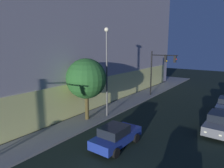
% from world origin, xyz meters
% --- Properties ---
extents(modern_building, '(37.65, 24.07, 18.31)m').
position_xyz_m(modern_building, '(15.32, 20.79, 9.08)').
color(modern_building, '#4C4C51').
rests_on(modern_building, ground).
extents(traffic_light_far_corner, '(0.47, 3.77, 6.47)m').
position_xyz_m(traffic_light_far_corner, '(20.67, 5.05, 4.63)').
color(traffic_light_far_corner, black).
rests_on(traffic_light_far_corner, sidewalk_corner).
extents(street_lamp_sidewalk, '(0.44, 0.44, 8.98)m').
position_xyz_m(street_lamp_sidewalk, '(9.60, 6.30, 5.70)').
color(street_lamp_sidewalk, '#595959').
rests_on(street_lamp_sidewalk, sidewalk_corner).
extents(sidewalk_tree, '(3.90, 3.90, 6.06)m').
position_xyz_m(sidewalk_tree, '(7.61, 7.29, 4.24)').
color(sidewalk_tree, '#473C1E').
rests_on(sidewalk_tree, sidewalk_corner).
extents(car_blue, '(4.43, 2.09, 1.64)m').
position_xyz_m(car_blue, '(4.90, 1.96, 0.83)').
color(car_blue, navy).
rests_on(car_blue, ground).
extents(car_grey, '(4.54, 2.05, 1.70)m').
position_xyz_m(car_grey, '(12.03, -3.81, 0.86)').
color(car_grey, slate).
rests_on(car_grey, ground).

